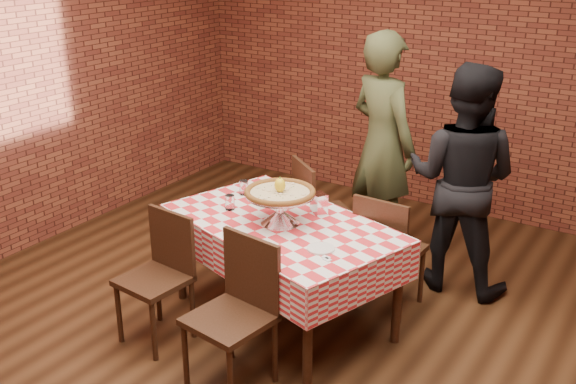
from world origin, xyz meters
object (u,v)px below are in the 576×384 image
(table, at_px, (283,272))
(diner_black, at_px, (462,179))
(chair_far_left, at_px, (326,214))
(chair_near_right, at_px, (229,318))
(pizza, at_px, (280,193))
(chair_near_left, at_px, (154,281))
(pizza_stand, at_px, (280,208))
(water_glass_right, at_px, (244,188))
(water_glass_left, at_px, (230,202))
(condiment_caddy, at_px, (319,204))
(diner_olive, at_px, (382,145))
(chair_far_right, at_px, (390,250))

(table, height_order, diner_black, diner_black)
(chair_far_left, relative_size, diner_black, 0.52)
(chair_far_left, height_order, diner_black, diner_black)
(table, relative_size, chair_near_right, 1.72)
(pizza, bearing_deg, chair_near_left, -131.50)
(chair_near_left, xyz_separation_m, chair_near_right, (0.71, -0.12, 0.02))
(pizza_stand, height_order, water_glass_right, pizza_stand)
(pizza, bearing_deg, table, 86.07)
(water_glass_left, relative_size, condiment_caddy, 0.72)
(condiment_caddy, bearing_deg, chair_near_right, -59.51)
(diner_black, bearing_deg, pizza_stand, 51.94)
(table, distance_m, water_glass_left, 0.61)
(pizza, xyz_separation_m, diner_olive, (0.08, 1.44, -0.03))
(diner_black, bearing_deg, water_glass_right, 30.45)
(condiment_caddy, distance_m, chair_near_left, 1.24)
(table, bearing_deg, chair_near_left, -130.47)
(table, relative_size, diner_olive, 0.84)
(chair_far_left, bearing_deg, chair_near_left, 112.44)
(water_glass_left, distance_m, diner_black, 1.73)
(pizza, xyz_separation_m, water_glass_right, (-0.52, 0.30, -0.16))
(chair_near_left, distance_m, chair_far_left, 1.62)
(table, xyz_separation_m, chair_far_left, (-0.15, 0.88, 0.08))
(water_glass_left, xyz_separation_m, water_glass_right, (-0.09, 0.29, 0.00))
(chair_far_left, height_order, diner_olive, diner_olive)
(condiment_caddy, xyz_separation_m, diner_olive, (-0.06, 1.16, 0.11))
(pizza_stand, height_order, chair_far_left, pizza_stand)
(condiment_caddy, distance_m, chair_far_right, 0.65)
(table, bearing_deg, water_glass_left, -177.88)
(pizza_stand, height_order, chair_near_left, pizza_stand)
(water_glass_right, relative_size, chair_far_right, 0.12)
(table, height_order, chair_far_left, chair_far_left)
(chair_near_left, relative_size, chair_far_right, 0.98)
(chair_near_left, bearing_deg, table, 55.46)
(water_glass_left, height_order, diner_black, diner_black)
(chair_far_right, bearing_deg, water_glass_left, 33.15)
(chair_near_left, relative_size, diner_olive, 0.47)
(water_glass_left, distance_m, chair_near_left, 0.77)
(chair_far_right, distance_m, diner_black, 0.77)
(chair_near_right, relative_size, chair_far_right, 1.03)
(diner_olive, distance_m, diner_black, 0.82)
(condiment_caddy, distance_m, diner_olive, 1.17)
(pizza_stand, relative_size, pizza, 1.00)
(chair_near_left, relative_size, chair_near_right, 0.96)
(water_glass_left, xyz_separation_m, diner_olive, (0.51, 1.43, 0.13))
(water_glass_left, height_order, diner_olive, diner_olive)
(chair_far_right, bearing_deg, chair_near_right, 75.30)
(chair_near_right, height_order, chair_far_right, chair_near_right)
(table, xyz_separation_m, chair_far_right, (0.56, 0.57, 0.07))
(pizza, height_order, chair_far_right, pizza)
(table, distance_m, chair_far_left, 0.90)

